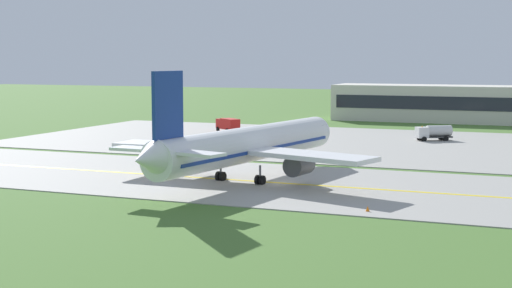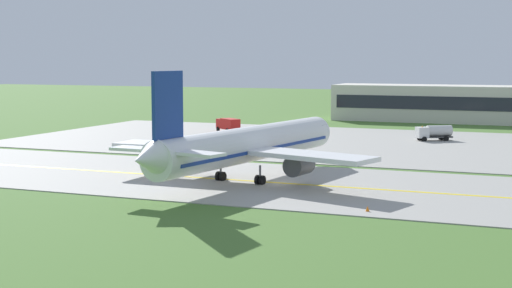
% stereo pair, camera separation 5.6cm
% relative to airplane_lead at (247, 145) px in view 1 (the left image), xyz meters
% --- Properties ---
extents(ground_plane, '(500.00, 500.00, 0.00)m').
position_rel_airplane_lead_xyz_m(ground_plane, '(4.52, -0.28, -4.13)').
color(ground_plane, '#47702D').
extents(taxiway_strip, '(240.00, 28.00, 0.10)m').
position_rel_airplane_lead_xyz_m(taxiway_strip, '(4.52, -0.28, -4.08)').
color(taxiway_strip, '#9E9B93').
rests_on(taxiway_strip, ground).
extents(apron_pad, '(140.00, 52.00, 0.10)m').
position_rel_airplane_lead_xyz_m(apron_pad, '(14.52, 41.72, -4.08)').
color(apron_pad, '#9E9B93').
rests_on(apron_pad, ground).
extents(taxiway_centreline, '(220.00, 0.60, 0.01)m').
position_rel_airplane_lead_xyz_m(taxiway_centreline, '(4.52, -0.28, -4.03)').
color(taxiway_centreline, yellow).
rests_on(taxiway_centreline, taxiway_strip).
extents(airplane_lead, '(32.21, 39.58, 12.70)m').
position_rel_airplane_lead_xyz_m(airplane_lead, '(0.00, 0.00, 0.00)').
color(airplane_lead, white).
rests_on(airplane_lead, ground).
extents(service_truck_baggage, '(6.18, 4.90, 2.65)m').
position_rel_airplane_lead_xyz_m(service_truck_baggage, '(13.04, 50.38, -2.60)').
color(service_truck_baggage, silver).
rests_on(service_truck_baggage, ground).
extents(service_truck_catering, '(6.01, 5.27, 2.60)m').
position_rel_airplane_lead_xyz_m(service_truck_catering, '(-25.45, 51.52, -2.60)').
color(service_truck_catering, red).
rests_on(service_truck_catering, ground).
extents(terminal_building, '(66.06, 12.42, 9.16)m').
position_rel_airplane_lead_xyz_m(terminal_building, '(17.88, 91.23, -0.14)').
color(terminal_building, beige).
rests_on(terminal_building, ground).
extents(traffic_cone_near_edge, '(0.44, 0.44, 0.60)m').
position_rel_airplane_lead_xyz_m(traffic_cone_near_edge, '(16.84, -12.01, -3.83)').
color(traffic_cone_near_edge, orange).
rests_on(traffic_cone_near_edge, ground).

